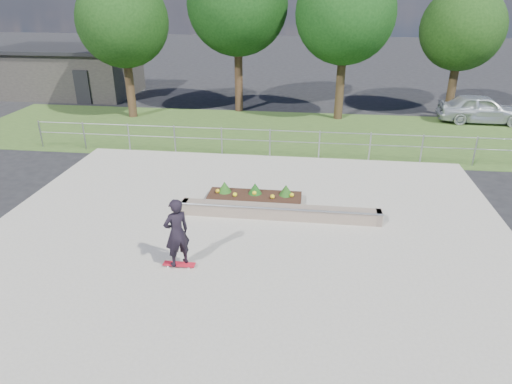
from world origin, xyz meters
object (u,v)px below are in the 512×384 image
Objects in this scene: grind_ledge at (280,212)px; parked_car at (481,109)px; planter_bed at (254,198)px; skateboarder at (177,233)px.

grind_ledge is 15.41m from parked_car.
planter_bed is 1.62× the size of skateboarder.
grind_ledge is 2.00× the size of planter_bed.
grind_ledge is 3.78m from skateboarder.
grind_ledge is 1.41× the size of parked_car.
parked_car is (11.67, 15.13, -0.29)m from skateboarder.
planter_bed is (-0.89, 0.94, -0.02)m from grind_ledge.
skateboarder is at bearing 144.35° from parked_car.
grind_ledge is 3.25× the size of skateboarder.
planter_bed is 0.71× the size of parked_car.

